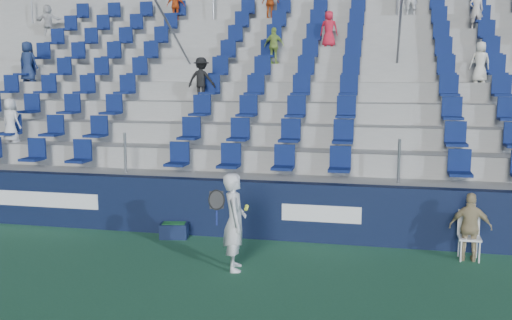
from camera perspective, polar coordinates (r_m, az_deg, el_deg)
The scene contains 7 objects.
ground at distance 9.24m, azimuth -5.08°, elevation -12.96°, with size 70.00×70.00×0.00m, color #2B6644.
sponsor_wall at distance 11.97m, azimuth -0.57°, elevation -4.95°, with size 24.00×0.32×1.20m.
grandstand at distance 16.70m, azimuth 3.34°, elevation 4.15°, with size 24.00×8.17×6.63m.
tennis_player at distance 9.95m, azimuth -2.16°, elevation -6.18°, with size 0.69×0.71×1.71m.
line_judge_chair at distance 11.34m, azimuth 20.53°, elevation -6.71°, with size 0.40×0.41×0.90m.
line_judge at distance 11.17m, azimuth 20.66°, elevation -6.30°, with size 0.74×0.31×1.27m, color tan.
ball_bin at distance 12.14m, azimuth -8.18°, elevation -6.91°, with size 0.63×0.47×0.32m.
Camera 1 is at (2.62, -8.20, 3.36)m, focal length 40.00 mm.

